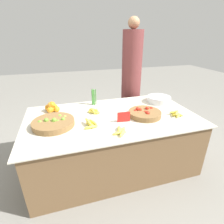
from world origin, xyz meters
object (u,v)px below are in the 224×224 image
at_px(tomato_basket, 145,113).
at_px(price_sign, 124,117).
at_px(lime_bowl, 54,123).
at_px(vendor_person, 131,82).
at_px(metal_bowl, 159,99).

bearing_deg(tomato_basket, price_sign, -166.24).
distance_m(lime_bowl, vendor_person, 1.44).
bearing_deg(lime_bowl, price_sign, -9.77).
height_order(lime_bowl, metal_bowl, lime_bowl).
relative_size(tomato_basket, metal_bowl, 1.17).
bearing_deg(vendor_person, lime_bowl, -144.39).
relative_size(tomato_basket, vendor_person, 0.21).
bearing_deg(lime_bowl, metal_bowl, 11.98).
height_order(lime_bowl, vendor_person, vendor_person).
distance_m(metal_bowl, price_sign, 0.77).
xyz_separation_m(lime_bowl, metal_bowl, (1.35, 0.29, 0.01)).
bearing_deg(price_sign, lime_bowl, 175.87).
bearing_deg(metal_bowl, price_sign, -148.06).
relative_size(lime_bowl, tomato_basket, 1.14).
distance_m(lime_bowl, price_sign, 0.71).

